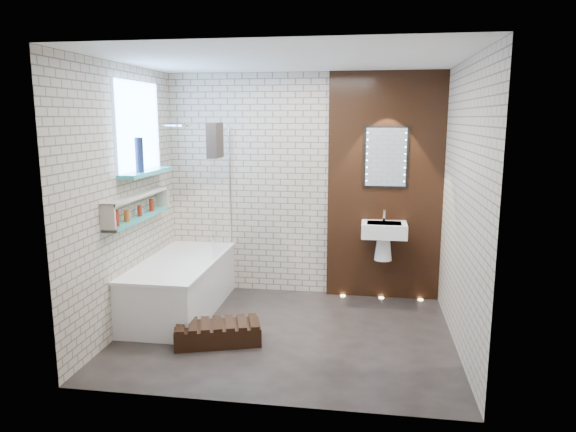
% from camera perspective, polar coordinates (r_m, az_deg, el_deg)
% --- Properties ---
extents(ground, '(3.20, 3.20, 0.00)m').
position_cam_1_polar(ground, '(5.29, -0.25, -12.65)').
color(ground, black).
rests_on(ground, ground).
extents(room_shell, '(3.24, 3.20, 2.60)m').
position_cam_1_polar(room_shell, '(4.92, -0.26, 1.40)').
color(room_shell, '#BBA894').
rests_on(room_shell, ground).
extents(walnut_panel, '(1.30, 0.06, 2.60)m').
position_cam_1_polar(walnut_panel, '(6.12, 10.44, 3.04)').
color(walnut_panel, black).
rests_on(walnut_panel, ground).
extents(clerestory_window, '(0.18, 1.00, 0.94)m').
position_cam_1_polar(clerestory_window, '(5.65, -15.78, 8.32)').
color(clerestory_window, '#7FADE0').
rests_on(clerestory_window, room_shell).
extents(display_niche, '(0.14, 1.30, 0.26)m').
position_cam_1_polar(display_niche, '(5.52, -15.90, 0.95)').
color(display_niche, teal).
rests_on(display_niche, room_shell).
extents(bathtub, '(0.79, 1.74, 0.70)m').
position_cam_1_polar(bathtub, '(5.89, -11.51, -7.37)').
color(bathtub, white).
rests_on(bathtub, ground).
extents(bath_screen, '(0.01, 0.78, 1.40)m').
position_cam_1_polar(bath_screen, '(5.97, -7.21, 2.75)').
color(bath_screen, white).
rests_on(bath_screen, bathtub).
extents(towel, '(0.11, 0.29, 0.37)m').
position_cam_1_polar(towel, '(5.72, -7.91, 8.13)').
color(towel, black).
rests_on(towel, bath_screen).
extents(shower_head, '(0.18, 0.18, 0.02)m').
position_cam_1_polar(shower_head, '(6.11, -11.15, 9.59)').
color(shower_head, silver).
rests_on(shower_head, room_shell).
extents(washbasin, '(0.50, 0.36, 0.58)m').
position_cam_1_polar(washbasin, '(6.02, 10.33, -2.03)').
color(washbasin, white).
rests_on(washbasin, walnut_panel).
extents(led_mirror, '(0.50, 0.02, 0.70)m').
position_cam_1_polar(led_mirror, '(6.05, 10.56, 6.28)').
color(led_mirror, black).
rests_on(led_mirror, walnut_panel).
extents(walnut_step, '(0.86, 0.57, 0.18)m').
position_cam_1_polar(walnut_step, '(5.11, -7.62, -12.55)').
color(walnut_step, black).
rests_on(walnut_step, ground).
extents(niche_bottles, '(0.06, 0.88, 0.15)m').
position_cam_1_polar(niche_bottles, '(5.38, -16.60, 0.29)').
color(niche_bottles, maroon).
rests_on(niche_bottles, display_niche).
extents(sill_vases, '(0.08, 0.08, 0.35)m').
position_cam_1_polar(sill_vases, '(5.47, -15.80, 6.39)').
color(sill_vases, '#121B33').
rests_on(sill_vases, clerestory_window).
extents(floor_uplights, '(0.96, 0.06, 0.01)m').
position_cam_1_polar(floor_uplights, '(6.35, 10.07, -8.70)').
color(floor_uplights, '#FFD899').
rests_on(floor_uplights, ground).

